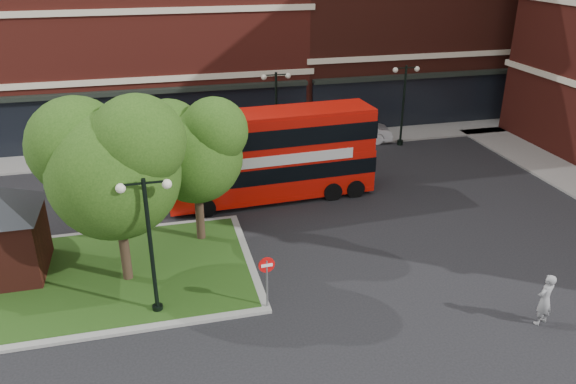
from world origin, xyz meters
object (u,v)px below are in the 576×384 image
object	(u,v)px
woman	(545,300)
bus	(270,149)
car_silver	(158,148)
car_white	(356,131)

from	to	relation	value
woman	bus	bearing A→B (deg)	-80.02
car_silver	car_white	distance (m)	12.34
bus	car_silver	world-z (taller)	bus
bus	car_white	size ratio (longest dim) A/B	2.29
woman	car_silver	world-z (taller)	woman
bus	car_white	bearing A→B (deg)	42.03
bus	car_silver	xyz separation A→B (m)	(-5.22, 6.77, -1.77)
car_silver	bus	bearing A→B (deg)	-135.39
bus	car_white	distance (m)	10.20
car_silver	car_white	size ratio (longest dim) A/B	1.02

